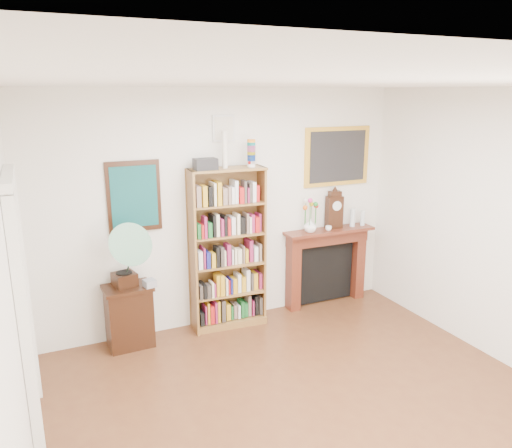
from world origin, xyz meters
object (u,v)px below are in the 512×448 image
(fireplace, at_px, (326,260))
(teacup, at_px, (328,228))
(bottle_right, at_px, (363,218))
(side_cabinet, at_px, (129,316))
(flower_vase, at_px, (310,226))
(gramophone, at_px, (124,251))
(mantel_clock, at_px, (334,210))
(bookshelf, at_px, (228,240))
(cd_stack, at_px, (150,283))
(bottle_left, at_px, (353,218))

(fireplace, bearing_deg, teacup, -111.94)
(fireplace, xyz_separation_m, bottle_right, (0.51, -0.06, 0.53))
(side_cabinet, bearing_deg, flower_vase, -0.70)
(side_cabinet, distance_m, fireplace, 2.63)
(gramophone, relative_size, bottle_right, 3.77)
(side_cabinet, distance_m, mantel_clock, 2.85)
(bookshelf, height_order, flower_vase, bookshelf)
(mantel_clock, xyz_separation_m, bottle_right, (0.42, -0.05, -0.14))
(flower_vase, bearing_deg, bottle_right, 0.11)
(fireplace, distance_m, teacup, 0.48)
(bookshelf, relative_size, fireplace, 1.80)
(bookshelf, distance_m, cd_stack, 1.03)
(bottle_left, bearing_deg, teacup, -173.10)
(side_cabinet, height_order, bottle_left, bottle_left)
(flower_vase, xyz_separation_m, bottle_right, (0.81, 0.00, 0.01))
(flower_vase, relative_size, bottle_right, 0.86)
(flower_vase, relative_size, bottle_left, 0.72)
(teacup, relative_size, bottle_right, 0.40)
(cd_stack, xyz_separation_m, bottle_left, (2.74, 0.17, 0.41))
(gramophone, bearing_deg, side_cabinet, 67.59)
(gramophone, distance_m, cd_stack, 0.45)
(teacup, relative_size, bottle_left, 0.34)
(flower_vase, bearing_deg, gramophone, -176.63)
(fireplace, bearing_deg, side_cabinet, -175.98)
(side_cabinet, distance_m, teacup, 2.66)
(cd_stack, bearing_deg, teacup, 3.02)
(gramophone, height_order, bottle_left, gramophone)
(bookshelf, relative_size, bottle_left, 9.21)
(bookshelf, distance_m, mantel_clock, 1.52)
(teacup, distance_m, bottle_left, 0.41)
(fireplace, distance_m, mantel_clock, 0.67)
(flower_vase, xyz_separation_m, bottle_left, (0.65, 0.01, 0.03))
(side_cabinet, xyz_separation_m, gramophone, (-0.02, -0.08, 0.78))
(bookshelf, relative_size, flower_vase, 12.82)
(mantel_clock, bearing_deg, side_cabinet, -173.07)
(teacup, xyz_separation_m, bottle_right, (0.56, 0.04, 0.07))
(fireplace, xyz_separation_m, mantel_clock, (0.09, -0.01, 0.67))
(mantel_clock, distance_m, bottle_right, 0.44)
(flower_vase, distance_m, bottle_right, 0.81)
(mantel_clock, bearing_deg, bookshelf, -172.49)
(cd_stack, relative_size, bottle_right, 0.60)
(fireplace, xyz_separation_m, gramophone, (-2.63, -0.20, 0.53))
(bottle_left, distance_m, bottle_right, 0.16)
(side_cabinet, distance_m, bottle_right, 3.22)
(bookshelf, relative_size, mantel_clock, 4.53)
(side_cabinet, xyz_separation_m, bottle_left, (2.97, 0.06, 0.80))
(cd_stack, xyz_separation_m, flower_vase, (2.10, 0.16, 0.37))
(teacup, bearing_deg, bottle_right, 4.18)
(cd_stack, xyz_separation_m, teacup, (2.35, 0.12, 0.32))
(flower_vase, bearing_deg, bookshelf, -178.84)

